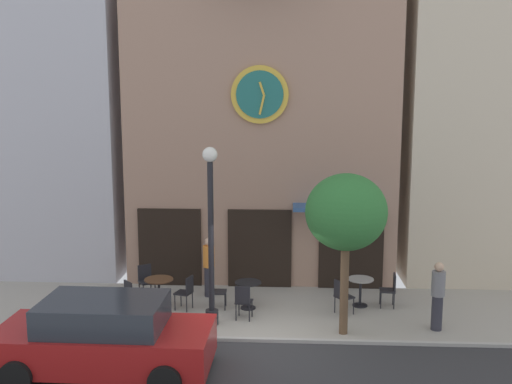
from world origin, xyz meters
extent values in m
cube|color=#9E998E|center=(0.00, 2.01, -0.03)|extent=(26.19, 4.01, 0.05)
cube|color=#A8A5A0|center=(0.00, 0.02, 0.04)|extent=(26.19, 0.12, 0.08)
cube|color=#9E7A66|center=(-0.26, 5.27, 4.48)|extent=(7.94, 2.51, 8.96)
cylinder|color=gold|center=(-0.26, 3.95, 5.58)|extent=(1.62, 0.10, 1.62)
cylinder|color=#1E6660|center=(-0.26, 3.89, 5.58)|extent=(1.33, 0.04, 1.33)
cube|color=gold|center=(-0.20, 3.85, 5.76)|extent=(0.17, 0.03, 0.36)
cube|color=gold|center=(-0.20, 3.85, 5.31)|extent=(0.19, 0.03, 0.57)
cube|color=black|center=(-2.91, 3.97, 1.15)|extent=(1.85, 0.10, 2.30)
cube|color=black|center=(-0.26, 3.97, 1.15)|extent=(1.85, 0.10, 2.30)
cube|color=black|center=(2.39, 3.97, 1.15)|extent=(1.85, 0.10, 2.30)
cube|color=#33568C|center=(1.96, 3.66, 2.45)|extent=(2.54, 0.90, 0.12)
cube|color=#B2B2BC|center=(-7.66, 6.13, 6.76)|extent=(6.18, 4.24, 13.52)
cube|color=beige|center=(7.20, 6.38, 7.90)|extent=(6.35, 4.73, 15.81)
cylinder|color=black|center=(-1.29, 1.00, 0.18)|extent=(0.32, 0.32, 0.36)
cylinder|color=black|center=(-1.29, 1.00, 2.00)|extent=(0.14, 0.14, 4.01)
sphere|color=white|center=(-1.29, 1.00, 4.19)|extent=(0.36, 0.36, 0.36)
cylinder|color=brown|center=(1.88, 0.60, 1.13)|extent=(0.20, 0.20, 2.26)
ellipsoid|color=#2D7033|center=(1.88, 0.60, 2.92)|extent=(1.88, 1.69, 1.78)
cylinder|color=black|center=(-2.87, 2.23, 0.36)|extent=(0.07, 0.07, 0.72)
cylinder|color=black|center=(-2.87, 2.23, 0.01)|extent=(0.40, 0.40, 0.03)
cylinder|color=brown|center=(-2.87, 2.23, 0.72)|extent=(0.77, 0.77, 0.03)
cylinder|color=black|center=(-0.48, 2.14, 0.35)|extent=(0.07, 0.07, 0.71)
cylinder|color=black|center=(-0.48, 2.14, 0.01)|extent=(0.40, 0.40, 0.03)
cylinder|color=black|center=(-0.48, 2.14, 0.71)|extent=(0.70, 0.70, 0.03)
cylinder|color=black|center=(2.50, 2.48, 0.37)|extent=(0.07, 0.07, 0.74)
cylinder|color=black|center=(2.50, 2.48, 0.01)|extent=(0.40, 0.40, 0.03)
cylinder|color=gray|center=(2.50, 2.48, 0.74)|extent=(0.69, 0.69, 0.03)
cube|color=black|center=(-3.34, 2.83, 0.45)|extent=(0.55, 0.55, 0.04)
cube|color=black|center=(-3.44, 2.98, 0.68)|extent=(0.34, 0.24, 0.45)
cylinder|color=black|center=(-3.39, 2.59, 0.23)|extent=(0.03, 0.03, 0.45)
cylinder|color=black|center=(-3.10, 2.78, 0.23)|extent=(0.03, 0.03, 0.45)
cylinder|color=black|center=(-3.57, 2.88, 0.23)|extent=(0.03, 0.03, 0.45)
cylinder|color=black|center=(-3.29, 3.06, 0.23)|extent=(0.03, 0.03, 0.45)
cube|color=black|center=(3.20, 2.47, 0.45)|extent=(0.43, 0.43, 0.04)
cube|color=black|center=(3.38, 2.45, 0.68)|extent=(0.07, 0.38, 0.45)
cylinder|color=black|center=(3.05, 2.65, 0.23)|extent=(0.03, 0.03, 0.45)
cylinder|color=black|center=(3.02, 2.31, 0.23)|extent=(0.03, 0.03, 0.45)
cylinder|color=black|center=(3.39, 2.62, 0.23)|extent=(0.03, 0.03, 0.45)
cylinder|color=black|center=(3.36, 2.28, 0.23)|extent=(0.03, 0.03, 0.45)
cube|color=black|center=(-0.53, 1.40, 0.45)|extent=(0.45, 0.45, 0.04)
cube|color=black|center=(-0.55, 1.22, 0.68)|extent=(0.38, 0.09, 0.45)
cylinder|color=black|center=(-0.34, 1.54, 0.23)|extent=(0.03, 0.03, 0.45)
cylinder|color=black|center=(-0.67, 1.59, 0.23)|extent=(0.03, 0.03, 0.45)
cylinder|color=black|center=(-0.38, 1.21, 0.23)|extent=(0.03, 0.03, 0.45)
cylinder|color=black|center=(-0.72, 1.25, 0.23)|extent=(0.03, 0.03, 0.45)
cube|color=black|center=(-3.36, 1.59, 0.45)|extent=(0.57, 0.57, 0.04)
cube|color=black|center=(-3.49, 1.47, 0.68)|extent=(0.29, 0.31, 0.45)
cylinder|color=black|center=(-3.12, 1.58, 0.23)|extent=(0.03, 0.03, 0.45)
cylinder|color=black|center=(-3.35, 1.83, 0.23)|extent=(0.03, 0.03, 0.45)
cylinder|color=black|center=(-3.37, 1.35, 0.23)|extent=(0.03, 0.03, 0.45)
cylinder|color=black|center=(-3.60, 1.60, 0.23)|extent=(0.03, 0.03, 0.45)
cube|color=black|center=(-2.16, 1.98, 0.45)|extent=(0.50, 0.50, 0.04)
cube|color=black|center=(-1.99, 1.93, 0.68)|extent=(0.15, 0.37, 0.45)
cylinder|color=black|center=(-2.28, 2.19, 0.23)|extent=(0.03, 0.03, 0.45)
cylinder|color=black|center=(-2.38, 1.87, 0.23)|extent=(0.03, 0.03, 0.45)
cylinder|color=black|center=(-1.95, 2.09, 0.23)|extent=(0.03, 0.03, 0.45)
cylinder|color=black|center=(-2.05, 1.77, 0.23)|extent=(0.03, 0.03, 0.45)
cube|color=black|center=(-1.25, 2.11, 0.45)|extent=(0.41, 0.41, 0.04)
cube|color=black|center=(-1.43, 2.10, 0.68)|extent=(0.05, 0.38, 0.45)
cylinder|color=black|center=(-1.07, 1.94, 0.23)|extent=(0.03, 0.03, 0.45)
cylinder|color=black|center=(-1.08, 2.28, 0.23)|extent=(0.03, 0.03, 0.45)
cylinder|color=black|center=(-1.41, 1.93, 0.23)|extent=(0.03, 0.03, 0.45)
cylinder|color=black|center=(-1.42, 2.27, 0.23)|extent=(0.03, 0.03, 0.45)
cube|color=black|center=(2.02, 1.89, 0.45)|extent=(0.55, 0.55, 0.04)
cube|color=black|center=(1.87, 1.79, 0.68)|extent=(0.24, 0.34, 0.45)
cylinder|color=black|center=(2.25, 1.85, 0.23)|extent=(0.03, 0.03, 0.45)
cylinder|color=black|center=(2.07, 2.13, 0.23)|extent=(0.03, 0.03, 0.45)
cylinder|color=black|center=(1.97, 1.66, 0.23)|extent=(0.03, 0.03, 0.45)
cylinder|color=black|center=(1.78, 1.94, 0.23)|extent=(0.03, 0.03, 0.45)
cylinder|color=#2D2D38|center=(-1.63, 3.04, 0.42)|extent=(0.29, 0.29, 0.85)
cylinder|color=orange|center=(-1.63, 3.04, 1.15)|extent=(0.35, 0.35, 0.60)
sphere|color=tan|center=(-1.63, 3.04, 1.56)|extent=(0.22, 0.22, 0.22)
cylinder|color=#2D2D38|center=(4.13, 0.95, 0.42)|extent=(0.27, 0.27, 0.85)
cylinder|color=slate|center=(4.13, 0.95, 1.15)|extent=(0.33, 0.33, 0.60)
sphere|color=tan|center=(4.13, 0.95, 1.56)|extent=(0.22, 0.22, 0.22)
cube|color=maroon|center=(-3.10, -1.69, 0.60)|extent=(4.32, 1.85, 0.75)
cube|color=#262B33|center=(-3.10, -1.69, 1.25)|extent=(2.43, 1.61, 0.60)
cylinder|color=black|center=(-1.70, -2.61, 0.32)|extent=(0.64, 0.23, 0.64)
cylinder|color=black|center=(-1.67, -0.81, 0.32)|extent=(0.64, 0.23, 0.64)
cylinder|color=black|center=(-4.53, -2.57, 0.32)|extent=(0.64, 0.23, 0.64)
cylinder|color=black|center=(-4.51, -0.77, 0.32)|extent=(0.64, 0.23, 0.64)
camera|label=1|loc=(0.54, -12.65, 5.53)|focal=41.21mm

